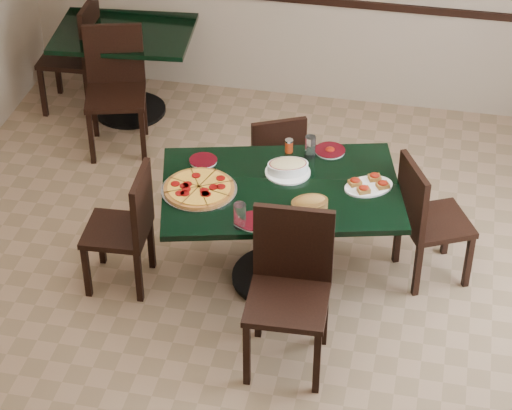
% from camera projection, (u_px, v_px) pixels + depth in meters
% --- Properties ---
extents(floor, '(5.50, 5.50, 0.00)m').
position_uv_depth(floor, '(253.00, 303.00, 6.50)').
color(floor, '#84664C').
rests_on(floor, ground).
extents(room_shell, '(5.50, 5.50, 5.50)m').
position_uv_depth(room_shell, '(446.00, 38.00, 7.00)').
color(room_shell, silver).
rests_on(room_shell, floor).
extents(main_table, '(1.68, 1.30, 0.75)m').
position_uv_depth(main_table, '(281.00, 210.00, 6.37)').
color(main_table, black).
rests_on(main_table, floor).
extents(back_table, '(1.17, 0.90, 0.75)m').
position_uv_depth(back_table, '(126.00, 56.00, 8.16)').
color(back_table, black).
rests_on(back_table, floor).
extents(chair_far, '(0.52, 0.52, 0.83)m').
position_uv_depth(chair_far, '(275.00, 159.00, 7.05)').
color(chair_far, black).
rests_on(chair_far, floor).
extents(chair_near, '(0.49, 0.49, 1.01)m').
position_uv_depth(chair_near, '(290.00, 281.00, 5.81)').
color(chair_near, black).
rests_on(chair_near, floor).
extents(chair_right, '(0.56, 0.56, 0.89)m').
position_uv_depth(chair_right, '(425.00, 215.00, 6.44)').
color(chair_right, black).
rests_on(chair_right, floor).
extents(chair_left, '(0.43, 0.43, 0.87)m').
position_uv_depth(chair_left, '(128.00, 224.00, 6.39)').
color(chair_left, black).
rests_on(chair_left, floor).
extents(back_chair_near, '(0.56, 0.56, 0.98)m').
position_uv_depth(back_chair_near, '(115.00, 81.00, 7.76)').
color(back_chair_near, black).
rests_on(back_chair_near, floor).
extents(back_chair_left, '(0.47, 0.47, 0.96)m').
position_uv_depth(back_chair_left, '(79.00, 50.00, 8.21)').
color(back_chair_left, black).
rests_on(back_chair_left, floor).
extents(pepperoni_pizza, '(0.48, 0.48, 0.04)m').
position_uv_depth(pepperoni_pizza, '(199.00, 188.00, 6.22)').
color(pepperoni_pizza, silver).
rests_on(pepperoni_pizza, main_table).
extents(lasagna_casserole, '(0.30, 0.29, 0.09)m').
position_uv_depth(lasagna_casserole, '(288.00, 167.00, 6.36)').
color(lasagna_casserole, white).
rests_on(lasagna_casserole, main_table).
extents(bread_basket, '(0.28, 0.25, 0.10)m').
position_uv_depth(bread_basket, '(310.00, 204.00, 6.05)').
color(bread_basket, brown).
rests_on(bread_basket, main_table).
extents(bruschetta_platter, '(0.39, 0.36, 0.05)m').
position_uv_depth(bruschetta_platter, '(369.00, 184.00, 6.24)').
color(bruschetta_platter, white).
rests_on(bruschetta_platter, main_table).
extents(side_plate_near, '(0.20, 0.20, 0.02)m').
position_uv_depth(side_plate_near, '(254.00, 221.00, 5.96)').
color(side_plate_near, white).
rests_on(side_plate_near, main_table).
extents(side_plate_far_r, '(0.20, 0.20, 0.03)m').
position_uv_depth(side_plate_far_r, '(330.00, 150.00, 6.58)').
color(side_plate_far_r, white).
rests_on(side_plate_far_r, main_table).
extents(side_plate_far_l, '(0.18, 0.18, 0.02)m').
position_uv_depth(side_plate_far_l, '(203.00, 160.00, 6.49)').
color(side_plate_far_l, white).
rests_on(side_plate_far_l, main_table).
extents(napkin_setting, '(0.20, 0.20, 0.01)m').
position_uv_depth(napkin_setting, '(255.00, 221.00, 5.97)').
color(napkin_setting, white).
rests_on(napkin_setting, main_table).
extents(water_glass_a, '(0.07, 0.07, 0.15)m').
position_uv_depth(water_glass_a, '(310.00, 147.00, 6.50)').
color(water_glass_a, white).
rests_on(water_glass_a, main_table).
extents(water_glass_b, '(0.07, 0.07, 0.16)m').
position_uv_depth(water_glass_b, '(240.00, 216.00, 5.88)').
color(water_glass_b, white).
rests_on(water_glass_b, main_table).
extents(pepper_shaker, '(0.05, 0.05, 0.09)m').
position_uv_depth(pepper_shaker, '(289.00, 146.00, 6.56)').
color(pepper_shaker, red).
rests_on(pepper_shaker, main_table).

